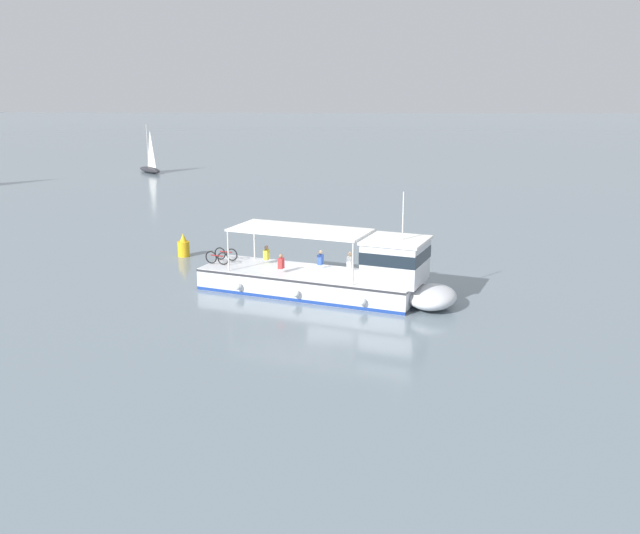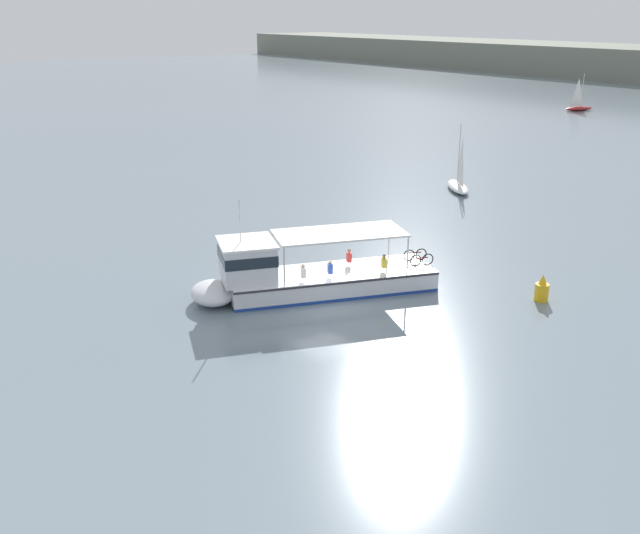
# 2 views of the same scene
# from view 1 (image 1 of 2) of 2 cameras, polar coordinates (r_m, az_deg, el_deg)

# --- Properties ---
(ground_plane) EXTENTS (400.00, 400.00, 0.00)m
(ground_plane) POSITION_cam_1_polar(r_m,az_deg,el_deg) (36.38, 0.93, -1.67)
(ground_plane) COLOR slate
(ferry_main) EXTENTS (7.38, 12.98, 5.32)m
(ferry_main) POSITION_cam_1_polar(r_m,az_deg,el_deg) (34.60, 1.55, -0.78)
(ferry_main) COLOR silver
(ferry_main) RESTS_ON ground
(sailboat_horizon_west) EXTENTS (4.67, 4.02, 5.40)m
(sailboat_horizon_west) POSITION_cam_1_polar(r_m,az_deg,el_deg) (84.57, -13.34, 7.67)
(sailboat_horizon_west) COLOR #232328
(sailboat_horizon_west) RESTS_ON ground
(channel_buoy) EXTENTS (0.70, 0.70, 1.40)m
(channel_buoy) POSITION_cam_1_polar(r_m,az_deg,el_deg) (43.51, -10.77, 1.57)
(channel_buoy) COLOR gold
(channel_buoy) RESTS_ON ground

